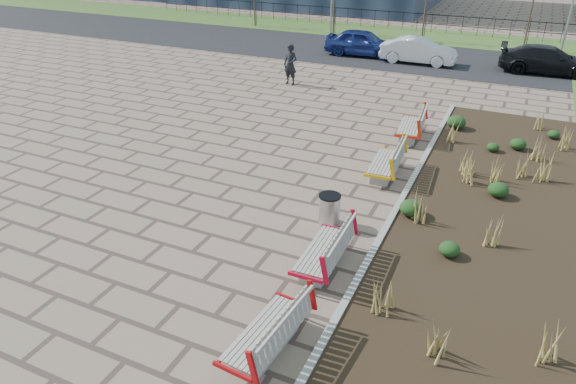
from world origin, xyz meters
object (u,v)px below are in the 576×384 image
at_px(bench_b, 323,248).
at_px(litter_bin, 329,210).
at_px(car_silver, 418,51).
at_px(car_blue, 363,43).
at_px(car_black, 548,60).
at_px(bench_d, 410,124).
at_px(bench_a, 265,330).
at_px(pedestrian, 290,65).
at_px(bench_c, 385,160).

height_order(bench_b, litter_bin, bench_b).
bearing_deg(car_silver, car_blue, 82.34).
bearing_deg(litter_bin, car_black, 75.10).
height_order(bench_d, litter_bin, bench_d).
height_order(car_blue, car_silver, car_blue).
height_order(bench_b, car_blue, car_blue).
bearing_deg(bench_b, bench_a, -91.13).
height_order(bench_b, pedestrian, pedestrian).
relative_size(bench_a, bench_b, 1.00).
xyz_separation_m(bench_a, bench_c, (0.00, 7.95, 0.00)).
bearing_deg(car_black, bench_a, 166.52).
distance_m(bench_d, pedestrian, 7.90).
height_order(pedestrian, car_blue, pedestrian).
bearing_deg(bench_c, car_blue, 106.35).
bearing_deg(car_black, car_silver, 93.25).
distance_m(bench_a, pedestrian, 16.94).
distance_m(bench_c, car_silver, 14.19).
relative_size(bench_d, pedestrian, 1.13).
relative_size(bench_a, bench_d, 1.00).
bearing_deg(pedestrian, bench_c, -42.14).
xyz_separation_m(pedestrian, car_black, (10.92, 7.07, -0.24)).
distance_m(bench_c, bench_d, 3.37).
height_order(litter_bin, car_black, car_black).
bearing_deg(bench_b, car_blue, 103.93).
bearing_deg(car_blue, pedestrian, 165.84).
bearing_deg(bench_b, litter_bin, 104.92).
distance_m(litter_bin, car_blue, 18.40).
relative_size(bench_c, litter_bin, 2.58).
height_order(pedestrian, car_black, pedestrian).
distance_m(bench_b, bench_c, 5.14).
bearing_deg(car_black, car_blue, 88.89).
relative_size(bench_b, pedestrian, 1.13).
bearing_deg(litter_bin, bench_b, -73.95).
xyz_separation_m(bench_a, bench_b, (0.00, 2.80, 0.00)).
xyz_separation_m(litter_bin, car_black, (4.80, 18.05, 0.28)).
distance_m(bench_a, car_silver, 22.08).
distance_m(pedestrian, car_blue, 6.94).
height_order(bench_a, litter_bin, bench_a).
distance_m(litter_bin, pedestrian, 12.58).
bearing_deg(bench_d, bench_c, -95.59).
relative_size(bench_a, litter_bin, 2.58).
bearing_deg(car_black, bench_c, 160.99).
bearing_deg(bench_a, bench_d, 94.97).
bearing_deg(bench_a, car_black, 84.26).
distance_m(bench_c, car_black, 15.32).
xyz_separation_m(bench_d, pedestrian, (-6.64, 4.26, 0.43)).
xyz_separation_m(bench_a, litter_bin, (-0.52, 4.61, -0.09)).
relative_size(litter_bin, car_black, 0.18).
height_order(bench_a, bench_c, same).
xyz_separation_m(car_blue, car_black, (9.55, 0.28, -0.05)).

